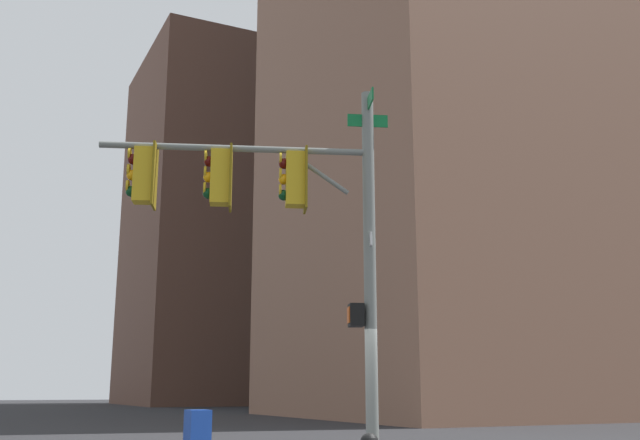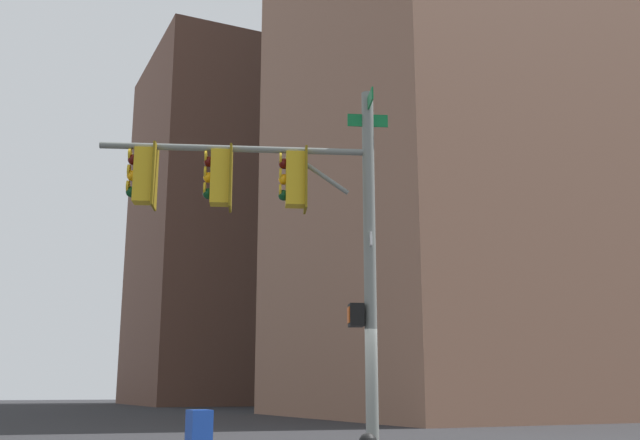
# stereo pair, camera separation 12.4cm
# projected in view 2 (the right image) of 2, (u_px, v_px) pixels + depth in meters

# --- Properties ---
(signal_pole_assembly) EXTENTS (4.98, 2.32, 6.94)m
(signal_pole_assembly) POSITION_uv_depth(u_px,v_px,m) (281.00, 213.00, 13.20)
(signal_pole_assembly) COLOR slate
(signal_pole_assembly) RESTS_ON ground_plane
(newspaper_box) EXTENTS (0.44, 0.56, 1.05)m
(newspaper_box) POSITION_uv_depth(u_px,v_px,m) (199.00, 436.00, 15.10)
(newspaper_box) COLOR #193FA5
(newspaper_box) RESTS_ON ground_plane
(building_brick_midblock) EXTENTS (21.81, 17.74, 48.61)m
(building_brick_midblock) POSITION_uv_depth(u_px,v_px,m) (551.00, 102.00, 59.68)
(building_brick_midblock) COLOR brown
(building_brick_midblock) RESTS_ON ground_plane
(building_glass_tower) EXTENTS (24.25, 23.99, 74.30)m
(building_glass_tower) POSITION_uv_depth(u_px,v_px,m) (428.00, 33.00, 75.21)
(building_glass_tower) COLOR #8CB2C6
(building_glass_tower) RESTS_ON ground_plane
(building_brick_farside) EXTENTS (20.14, 19.04, 35.81)m
(building_brick_farside) POSITION_uv_depth(u_px,v_px,m) (240.00, 229.00, 77.07)
(building_brick_farside) COLOR brown
(building_brick_farside) RESTS_ON ground_plane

